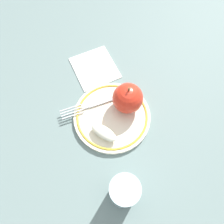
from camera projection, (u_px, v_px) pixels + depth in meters
ground_plane at (116, 113)px, 0.60m from camera, size 2.00×2.00×0.00m
plate at (112, 116)px, 0.59m from camera, size 0.21×0.21×0.01m
apple_red_whole at (128, 98)px, 0.56m from camera, size 0.08×0.08×0.09m
apple_slice_front at (104, 133)px, 0.55m from camera, size 0.07×0.08×0.02m
fork at (94, 104)px, 0.60m from camera, size 0.18×0.03×0.00m
drinking_glass at (124, 192)px, 0.46m from camera, size 0.06×0.06×0.11m
napkin_folded at (95, 67)px, 0.66m from camera, size 0.14×0.15×0.01m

